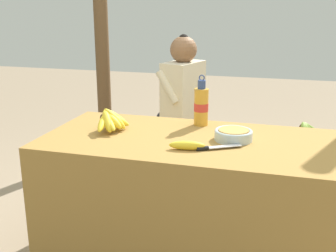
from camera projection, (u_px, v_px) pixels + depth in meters
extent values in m
cube|color=olive|center=(188.00, 202.00, 2.18)|extent=(1.45, 0.71, 0.69)
sphere|color=#4C381E|center=(105.00, 118.00, 2.20)|extent=(0.05, 0.05, 0.05)
ellipsoid|color=yellow|center=(102.00, 123.00, 2.15)|extent=(0.06, 0.16, 0.09)
ellipsoid|color=yellow|center=(107.00, 121.00, 2.15)|extent=(0.12, 0.14, 0.12)
ellipsoid|color=yellow|center=(109.00, 122.00, 2.16)|extent=(0.13, 0.14, 0.09)
ellipsoid|color=yellow|center=(112.00, 120.00, 2.18)|extent=(0.14, 0.08, 0.11)
ellipsoid|color=yellow|center=(115.00, 119.00, 2.19)|extent=(0.14, 0.04, 0.13)
ellipsoid|color=yellow|center=(116.00, 119.00, 2.21)|extent=(0.15, 0.09, 0.11)
ellipsoid|color=yellow|center=(116.00, 117.00, 2.23)|extent=(0.13, 0.13, 0.13)
ellipsoid|color=yellow|center=(112.00, 117.00, 2.25)|extent=(0.08, 0.16, 0.10)
ellipsoid|color=yellow|center=(111.00, 116.00, 2.25)|extent=(0.06, 0.15, 0.11)
cylinder|color=silver|center=(233.00, 136.00, 2.05)|extent=(0.19, 0.19, 0.04)
torus|color=silver|center=(234.00, 131.00, 2.04)|extent=(0.19, 0.19, 0.02)
cylinder|color=#BC8942|center=(234.00, 131.00, 2.04)|extent=(0.15, 0.15, 0.01)
cylinder|color=gold|center=(201.00, 107.00, 2.28)|extent=(0.08, 0.08, 0.20)
cylinder|color=red|center=(201.00, 107.00, 2.28)|extent=(0.08, 0.08, 0.04)
cylinder|color=#33477F|center=(202.00, 85.00, 2.25)|extent=(0.04, 0.04, 0.05)
torus|color=#33477F|center=(202.00, 78.00, 2.24)|extent=(0.03, 0.01, 0.03)
ellipsoid|color=yellow|center=(187.00, 145.00, 1.91)|extent=(0.17, 0.07, 0.04)
cube|color=#BCBCC1|center=(225.00, 146.00, 1.93)|extent=(0.15, 0.11, 0.00)
cylinder|color=black|center=(203.00, 148.00, 1.91)|extent=(0.06, 0.05, 0.02)
cube|color=brown|center=(232.00, 132.00, 3.19)|extent=(1.84, 0.32, 0.04)
cube|color=brown|center=(126.00, 152.00, 3.36)|extent=(0.06, 0.06, 0.38)
cube|color=brown|center=(136.00, 143.00, 3.58)|extent=(0.06, 0.06, 0.38)
cylinder|color=#232328|center=(149.00, 149.00, 3.38)|extent=(0.09, 0.09, 0.42)
cylinder|color=#232328|center=(162.00, 126.00, 3.25)|extent=(0.31, 0.18, 0.09)
cylinder|color=#232328|center=(163.00, 143.00, 3.53)|extent=(0.09, 0.09, 0.42)
cylinder|color=#232328|center=(175.00, 120.00, 3.40)|extent=(0.31, 0.18, 0.09)
cube|color=beige|center=(183.00, 95.00, 3.19)|extent=(0.29, 0.39, 0.50)
cylinder|color=beige|center=(168.00, 87.00, 3.05)|extent=(0.21, 0.12, 0.25)
cylinder|color=beige|center=(191.00, 80.00, 3.31)|extent=(0.21, 0.12, 0.25)
sphere|color=brown|center=(184.00, 50.00, 3.09)|extent=(0.20, 0.20, 0.20)
sphere|color=black|center=(184.00, 39.00, 3.07)|extent=(0.08, 0.08, 0.08)
sphere|color=#4C381E|center=(303.00, 127.00, 3.04)|extent=(0.05, 0.05, 0.05)
ellipsoid|color=olive|center=(304.00, 129.00, 3.00)|extent=(0.05, 0.13, 0.11)
ellipsoid|color=olive|center=(307.00, 130.00, 2.99)|extent=(0.10, 0.14, 0.11)
ellipsoid|color=olive|center=(309.00, 129.00, 3.01)|extent=(0.11, 0.08, 0.10)
ellipsoid|color=olive|center=(310.00, 128.00, 3.03)|extent=(0.13, 0.04, 0.11)
ellipsoid|color=olive|center=(310.00, 128.00, 3.05)|extent=(0.14, 0.09, 0.10)
ellipsoid|color=olive|center=(307.00, 126.00, 3.08)|extent=(0.11, 0.15, 0.09)
ellipsoid|color=olive|center=(305.00, 126.00, 3.08)|extent=(0.08, 0.15, 0.08)
cylinder|color=brown|center=(101.00, 23.00, 3.58)|extent=(0.12, 0.12, 2.34)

